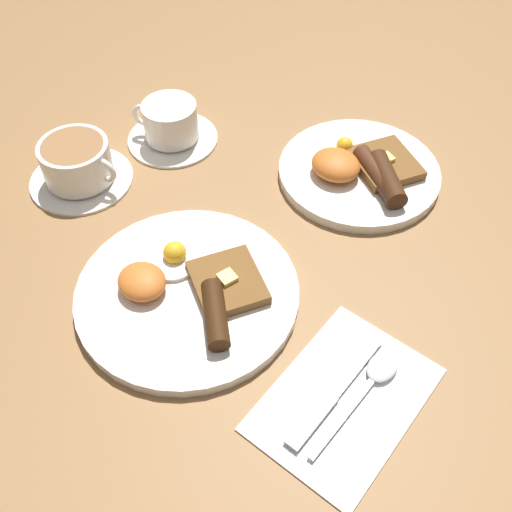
{
  "coord_description": "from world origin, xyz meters",
  "views": [
    {
      "loc": [
        0.36,
        -0.27,
        0.6
      ],
      "look_at": [
        0.03,
        0.09,
        0.03
      ],
      "focal_mm": 42.0,
      "sensor_mm": 36.0,
      "label": 1
    }
  ],
  "objects": [
    {
      "name": "breakfast_plate_far",
      "position": [
        0.02,
        0.32,
        0.01
      ],
      "size": [
        0.24,
        0.24,
        0.05
      ],
      "color": "white",
      "rests_on": "ground_plane"
    },
    {
      "name": "knife",
      "position": [
        0.22,
        0.01,
        0.01
      ],
      "size": [
        0.03,
        0.17,
        0.01
      ],
      "rotation": [
        0.0,
        0.0,
        1.64
      ],
      "color": "silver",
      "rests_on": "napkin"
    },
    {
      "name": "teacup_near",
      "position": [
        -0.27,
        0.04,
        0.03
      ],
      "size": [
        0.15,
        0.15,
        0.07
      ],
      "color": "white",
      "rests_on": "ground_plane"
    },
    {
      "name": "napkin",
      "position": [
        0.23,
        0.02,
        0.0
      ],
      "size": [
        0.16,
        0.21,
        0.01
      ],
      "primitive_type": "cube",
      "rotation": [
        0.0,
        0.0,
        0.08
      ],
      "color": "white",
      "rests_on": "ground_plane"
    },
    {
      "name": "teacup_far",
      "position": [
        -0.25,
        0.19,
        0.03
      ],
      "size": [
        0.14,
        0.14,
        0.07
      ],
      "color": "white",
      "rests_on": "ground_plane"
    },
    {
      "name": "ground_plane",
      "position": [
        0.0,
        0.0,
        0.0
      ],
      "size": [
        3.0,
        3.0,
        0.0
      ],
      "primitive_type": "plane",
      "color": "olive"
    },
    {
      "name": "breakfast_plate_near",
      "position": [
        0.0,
        0.0,
        0.01
      ],
      "size": [
        0.27,
        0.27,
        0.04
      ],
      "color": "white",
      "rests_on": "ground_plane"
    },
    {
      "name": "spoon",
      "position": [
        0.24,
        0.06,
        0.01
      ],
      "size": [
        0.03,
        0.16,
        0.01
      ],
      "rotation": [
        0.0,
        0.0,
        1.63
      ],
      "color": "silver",
      "rests_on": "napkin"
    }
  ]
}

